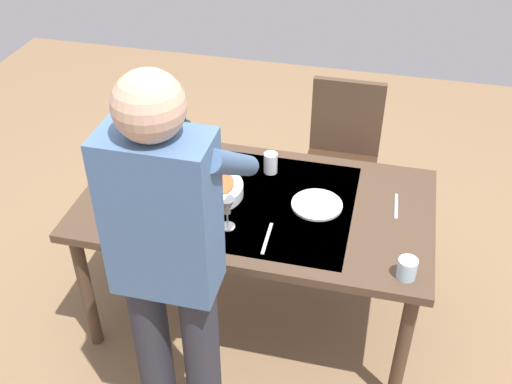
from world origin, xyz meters
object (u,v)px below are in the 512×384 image
(chair_near, at_px, (342,151))
(dinner_plate_near, at_px, (134,206))
(water_cup_near_left, at_px, (271,163))
(serving_bowl_pasta, at_px, (211,188))
(wine_glass_left, at_px, (227,208))
(water_cup_far_right, at_px, (407,268))
(person_server, at_px, (169,261))
(dinner_plate_far, at_px, (317,205))
(dining_table, at_px, (256,213))
(wine_bottle, at_px, (185,139))
(water_cup_near_right, at_px, (212,158))
(water_cup_far_left, at_px, (151,144))

(chair_near, height_order, dinner_plate_near, chair_near)
(water_cup_near_left, relative_size, serving_bowl_pasta, 0.34)
(wine_glass_left, bearing_deg, water_cup_far_right, 170.51)
(person_server, xyz_separation_m, dinner_plate_far, (-0.41, -0.73, -0.23))
(wine_glass_left, bearing_deg, dining_table, -109.82)
(chair_near, relative_size, dinner_plate_far, 3.96)
(chair_near, bearing_deg, wine_bottle, 37.55)
(chair_near, height_order, water_cup_near_right, chair_near)
(wine_bottle, distance_m, water_cup_far_right, 1.25)
(wine_glass_left, relative_size, dinner_plate_near, 0.66)
(wine_bottle, height_order, water_cup_far_left, wine_bottle)
(water_cup_far_right, relative_size, serving_bowl_pasta, 0.28)
(water_cup_near_left, bearing_deg, person_server, 80.72)
(dinner_plate_near, bearing_deg, water_cup_near_left, -142.08)
(water_cup_near_left, distance_m, dinner_plate_far, 0.34)
(chair_near, bearing_deg, person_server, 73.67)
(water_cup_near_right, bearing_deg, dinner_plate_far, 160.52)
(wine_glass_left, xyz_separation_m, water_cup_near_left, (-0.09, -0.45, -0.05))
(person_server, distance_m, water_cup_far_left, 1.10)
(person_server, bearing_deg, chair_near, -106.33)
(chair_near, xyz_separation_m, water_cup_near_left, (0.29, 0.58, 0.25))
(wine_bottle, relative_size, water_cup_far_right, 3.48)
(water_cup_near_right, height_order, dinner_plate_near, water_cup_near_right)
(person_server, height_order, water_cup_near_left, person_server)
(water_cup_far_right, bearing_deg, water_cup_near_right, -30.26)
(dining_table, bearing_deg, wine_bottle, -31.88)
(dining_table, distance_m, wine_bottle, 0.53)
(wine_glass_left, height_order, water_cup_near_left, wine_glass_left)
(person_server, bearing_deg, water_cup_near_right, -81.82)
(dining_table, bearing_deg, water_cup_far_left, -24.25)
(dining_table, xyz_separation_m, water_cup_far_left, (0.61, -0.27, 0.12))
(wine_bottle, bearing_deg, water_cup_near_right, 165.11)
(chair_near, height_order, water_cup_near_left, chair_near)
(dinner_plate_far, bearing_deg, water_cup_near_left, -39.22)
(water_cup_near_left, xyz_separation_m, water_cup_far_right, (-0.67, 0.58, -0.01))
(chair_near, xyz_separation_m, dinner_plate_far, (0.03, 0.79, 0.21))
(water_cup_near_right, distance_m, water_cup_far_right, 1.10)
(dinner_plate_near, bearing_deg, water_cup_far_left, -78.88)
(person_server, height_order, dinner_plate_near, person_server)
(wine_bottle, relative_size, water_cup_near_left, 2.88)
(wine_glass_left, distance_m, dinner_plate_near, 0.46)
(serving_bowl_pasta, distance_m, dinner_plate_far, 0.49)
(water_cup_far_left, bearing_deg, wine_bottle, 176.29)
(wine_glass_left, height_order, water_cup_far_right, wine_glass_left)
(water_cup_near_left, bearing_deg, serving_bowl_pasta, 46.77)
(serving_bowl_pasta, bearing_deg, person_server, 95.95)
(dining_table, distance_m, water_cup_near_right, 0.37)
(dining_table, height_order, water_cup_near_left, water_cup_near_left)
(wine_glass_left, xyz_separation_m, dinner_plate_near, (0.45, -0.03, -0.10))
(water_cup_far_right, relative_size, dinner_plate_far, 0.37)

